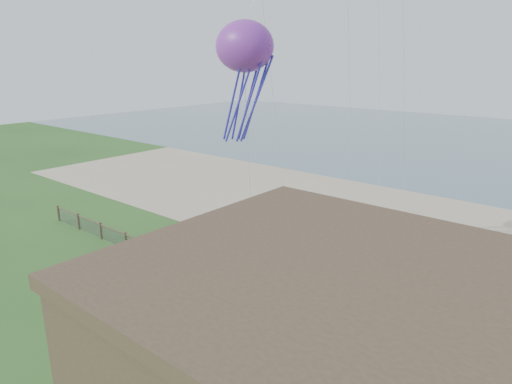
% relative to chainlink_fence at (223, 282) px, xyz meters
% --- Properties ---
extents(ground, '(160.00, 160.00, 0.00)m').
position_rel_chainlink_fence_xyz_m(ground, '(0.00, -6.00, -0.55)').
color(ground, '#2E6221').
rests_on(ground, ground).
extents(sand_beach, '(72.00, 20.00, 0.02)m').
position_rel_chainlink_fence_xyz_m(sand_beach, '(0.00, 16.00, -0.55)').
color(sand_beach, '#C4AE8D').
rests_on(sand_beach, ground).
extents(ocean, '(160.00, 68.00, 0.02)m').
position_rel_chainlink_fence_xyz_m(ocean, '(0.00, 60.00, -0.55)').
color(ocean, slate).
rests_on(ocean, ground).
extents(chainlink_fence, '(36.20, 0.20, 1.25)m').
position_rel_chainlink_fence_xyz_m(chainlink_fence, '(0.00, 0.00, 0.00)').
color(chainlink_fence, '#493C29').
rests_on(chainlink_fence, ground).
extents(picnic_table, '(1.82, 1.46, 0.71)m').
position_rel_chainlink_fence_xyz_m(picnic_table, '(5.11, -5.27, -0.19)').
color(picnic_table, brown).
rests_on(picnic_table, ground).
extents(octopus_kite, '(4.13, 3.22, 7.75)m').
position_rel_chainlink_fence_xyz_m(octopus_kite, '(-2.91, 5.25, 10.55)').
color(octopus_kite, '#FF2865').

